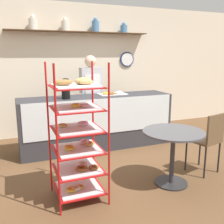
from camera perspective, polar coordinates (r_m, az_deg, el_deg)
ground_plane at (r=3.95m, az=2.16°, el=-12.66°), size 14.00×14.00×0.00m
back_wall at (r=5.71m, az=-7.06°, el=9.29°), size 10.00×0.30×2.70m
display_counter at (r=4.76m, az=-3.23°, el=-2.14°), size 2.73×0.64×0.95m
pastry_rack at (r=3.02m, az=-7.46°, el=-5.19°), size 0.58×0.58×1.60m
person_worker at (r=5.15m, az=-4.59°, el=3.92°), size 0.41×0.23×1.66m
cafe_table at (r=3.48m, az=13.14°, el=-6.81°), size 0.79×0.79×0.72m
cafe_chair at (r=3.92m, az=20.37°, el=-5.10°), size 0.46×0.46×0.89m
coffee_carafe at (r=4.41m, az=-10.05°, el=4.99°), size 0.14×0.14×0.34m
donut_tray_counter at (r=4.84m, az=0.04°, el=4.08°), size 0.51×0.32×0.05m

